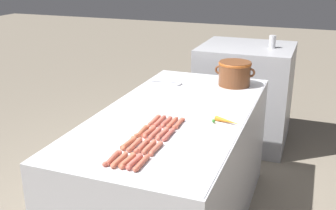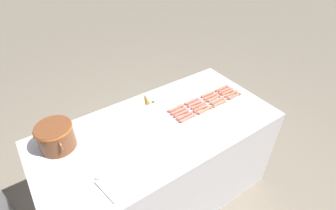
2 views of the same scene
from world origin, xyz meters
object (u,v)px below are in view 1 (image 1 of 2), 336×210
object	(u,v)px
hot_dog_6	(149,132)
hot_dog_8	(127,160)
hot_dog_13	(149,147)
soda_can	(272,42)
hot_dog_0	(112,158)
hot_dog_11	(166,122)
bean_pot	(235,72)
hot_dog_10	(155,133)
hot_dog_7	(160,121)
hot_dog_14	(162,134)
hot_dog_15	(172,122)
hot_dog_3	(154,120)
hot_dog_12	(134,162)
hot_dog_4	(119,160)
hot_dog_1	(128,143)
hot_dog_16	(141,163)
carrot	(227,121)
hot_dog_2	(142,131)
hot_dog_19	(179,123)
hot_dog_9	(142,146)
hot_dog_17	(156,148)
back_cabinet	(244,94)
hot_dog_18	(169,135)
serving_spoon	(174,83)
hot_dog_5	(135,145)

from	to	relation	value
hot_dog_6	hot_dog_8	world-z (taller)	same
hot_dog_13	soda_can	distance (m)	2.30
hot_dog_0	hot_dog_11	bearing A→B (deg)	81.89
bean_pot	hot_dog_6	bearing A→B (deg)	-102.79
soda_can	hot_dog_10	bearing A→B (deg)	-100.51
hot_dog_7	hot_dog_14	world-z (taller)	same
hot_dog_6	hot_dog_15	world-z (taller)	same
hot_dog_8	hot_dog_11	bearing A→B (deg)	90.38
hot_dog_0	hot_dog_3	distance (m)	0.55
hot_dog_12	hot_dog_10	bearing A→B (deg)	96.09
hot_dog_0	hot_dog_4	distance (m)	0.04
hot_dog_7	hot_dog_10	distance (m)	0.19
hot_dog_8	hot_dog_4	bearing A→B (deg)	-168.58
hot_dog_1	hot_dog_6	world-z (taller)	same
hot_dog_12	hot_dog_16	distance (m)	0.04
hot_dog_1	hot_dog_16	size ratio (longest dim) A/B	1.00
hot_dog_3	hot_dog_15	bearing A→B (deg)	1.81
hot_dog_0	carrot	world-z (taller)	carrot
hot_dog_2	hot_dog_19	world-z (taller)	same
hot_dog_1	hot_dog_4	distance (m)	0.20
hot_dog_9	hot_dog_10	xyz separation A→B (m)	(-0.00, 0.18, 0.00)
hot_dog_6	hot_dog_16	xyz separation A→B (m)	(0.12, -0.37, 0.00)
hot_dog_17	soda_can	xyz separation A→B (m)	(0.31, 2.27, 0.18)
hot_dog_1	hot_dog_2	size ratio (longest dim) A/B	1.00
hot_dog_15	hot_dog_19	xyz separation A→B (m)	(0.04, 0.00, 0.00)
hot_dog_7	hot_dog_13	size ratio (longest dim) A/B	1.00
hot_dog_1	back_cabinet	bearing A→B (deg)	84.34
hot_dog_11	soda_can	bearing A→B (deg)	78.45
hot_dog_11	hot_dog_13	bearing A→B (deg)	-83.40
hot_dog_15	hot_dog_11	bearing A→B (deg)	-175.97
hot_dog_3	hot_dog_19	world-z (taller)	same
hot_dog_16	hot_dog_0	bearing A→B (deg)	-178.41
hot_dog_1	hot_dog_3	size ratio (longest dim) A/B	1.00
hot_dog_14	hot_dog_7	bearing A→B (deg)	115.02
hot_dog_12	hot_dog_17	distance (m)	0.18
soda_can	hot_dog_19	bearing A→B (deg)	-99.22
hot_dog_11	carrot	xyz separation A→B (m)	(0.35, 0.13, 0.00)
hot_dog_9	soda_can	distance (m)	2.30
hot_dog_10	hot_dog_14	size ratio (longest dim) A/B	1.00
hot_dog_16	bean_pot	size ratio (longest dim) A/B	0.50
hot_dog_1	hot_dog_18	distance (m)	0.25
hot_dog_3	serving_spoon	size ratio (longest dim) A/B	0.61
hot_dog_1	hot_dog_13	xyz separation A→B (m)	(0.12, -0.00, 0.00)
hot_dog_3	hot_dog_6	bearing A→B (deg)	-77.56
hot_dog_16	hot_dog_18	xyz separation A→B (m)	(0.00, 0.37, 0.00)
hot_dog_5	hot_dog_13	bearing A→B (deg)	1.42
hot_dog_13	hot_dog_17	bearing A→B (deg)	-6.47
hot_dog_6	bean_pot	world-z (taller)	bean_pot
hot_dog_3	hot_dog_15	xyz separation A→B (m)	(0.12, 0.00, 0.00)
hot_dog_0	hot_dog_4	world-z (taller)	same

